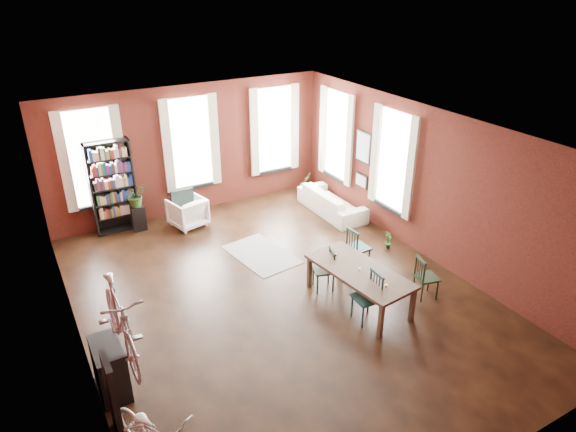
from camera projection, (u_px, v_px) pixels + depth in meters
room at (274, 179)px, 9.43m from camera, size 9.00×9.04×3.22m
dining_table at (358, 286)px, 9.45m from camera, size 1.18×2.16×0.70m
dining_chair_a at (367, 298)px, 8.92m from camera, size 0.46×0.46×0.93m
dining_chair_b at (323, 270)px, 9.84m from camera, size 0.48×0.48×0.83m
dining_chair_c at (427, 277)px, 9.59m from camera, size 0.47×0.47×0.85m
dining_chair_d at (358, 248)px, 10.55m from camera, size 0.43×0.43×0.89m
bookshelf at (112, 187)px, 11.77m from camera, size 1.00×0.32×2.20m
white_armchair at (187, 211)px, 12.28m from camera, size 0.91×0.87×0.79m
cream_sofa at (332, 198)px, 12.93m from camera, size 0.61×2.08×0.81m
striped_rug at (261, 254)px, 11.17m from camera, size 1.26×1.80×0.01m
bike_wall_rack at (113, 400)px, 6.57m from camera, size 0.16×0.60×1.30m
console_table at (110, 369)px, 7.43m from camera, size 0.40×0.80×0.80m
plant_stand at (138, 218)px, 12.14m from camera, size 0.31×0.31×0.61m
plant_by_sofa at (306, 188)px, 14.22m from camera, size 0.40×0.63×0.26m
plant_small at (388, 245)px, 11.40m from camera, size 0.39×0.47×0.15m
bicycle_floor at (153, 414)px, 6.04m from camera, size 0.79×0.92×1.48m
bicycle_hung at (116, 298)px, 6.03m from camera, size 0.47×1.00×1.66m
plant_on_stand at (135, 197)px, 11.91m from camera, size 0.66×0.69×0.44m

